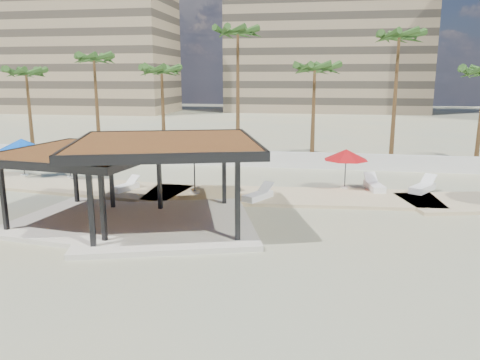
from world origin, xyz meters
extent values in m
plane|color=tan|center=(0.00, 0.00, 0.00)|extent=(200.00, 200.00, 0.00)
cube|color=#C6B284|center=(-12.00, 7.50, 0.06)|extent=(16.40, 6.19, 0.24)
cube|color=#C6B284|center=(2.00, 7.00, 0.06)|extent=(16.24, 5.11, 0.24)
cube|color=silver|center=(0.00, 16.00, 0.60)|extent=(56.00, 0.30, 1.20)
cube|color=#937F60|center=(-42.00, 68.00, 15.00)|extent=(34.00, 16.00, 30.00)
cube|color=#847259|center=(4.00, 78.00, 14.00)|extent=(38.00, 16.00, 28.00)
cube|color=beige|center=(-2.99, 1.02, 0.11)|extent=(9.24, 9.24, 0.22)
cube|color=black|center=(-4.83, -2.48, 1.90)|extent=(0.25, 0.25, 3.36)
cube|color=black|center=(-6.49, 2.87, 1.90)|extent=(0.25, 0.25, 3.36)
cube|color=black|center=(0.51, -0.82, 1.90)|extent=(0.25, 0.25, 3.36)
cube|color=black|center=(-1.15, 4.52, 1.90)|extent=(0.25, 0.25, 3.36)
cube|color=brown|center=(-2.99, 1.02, 3.74)|extent=(9.52, 9.52, 0.31)
cube|color=black|center=(-1.86, -2.61, 3.74)|extent=(7.41, 2.42, 0.38)
cube|color=black|center=(-4.12, 4.66, 3.74)|extent=(7.41, 2.42, 0.38)
cube|color=black|center=(-6.62, -0.10, 3.74)|extent=(2.42, 7.41, 0.38)
cube|color=black|center=(0.64, 2.15, 3.74)|extent=(2.42, 7.41, 0.38)
cube|color=beige|center=(-6.78, 0.92, 0.10)|extent=(7.17, 7.17, 0.19)
cube|color=black|center=(-9.49, -1.16, 1.65)|extent=(0.20, 0.20, 2.90)
cube|color=black|center=(-8.86, 3.64, 1.65)|extent=(0.20, 0.20, 2.90)
cube|color=black|center=(-4.69, -1.80, 1.65)|extent=(0.20, 0.20, 2.90)
cube|color=black|center=(-4.06, 3.00, 1.65)|extent=(0.20, 0.20, 2.90)
cube|color=brown|center=(-6.78, 0.92, 3.23)|extent=(7.39, 7.39, 0.27)
cube|color=black|center=(-7.21, -2.34, 3.23)|extent=(6.64, 0.99, 0.33)
cube|color=black|center=(-6.34, 4.18, 3.23)|extent=(6.64, 0.99, 0.33)
cube|color=black|center=(-10.04, 1.35, 3.23)|extent=(0.99, 6.64, 0.33)
cube|color=black|center=(-3.51, 0.49, 3.23)|extent=(0.99, 6.64, 0.33)
cylinder|color=beige|center=(-15.68, 9.20, 0.24)|extent=(0.48, 0.48, 0.12)
cylinder|color=#262628|center=(-15.68, 9.20, 1.34)|extent=(0.07, 0.07, 2.31)
cone|color=#0748BB|center=(-15.68, 9.20, 2.33)|extent=(3.67, 3.67, 0.67)
cylinder|color=beige|center=(-3.27, 6.58, 0.25)|extent=(0.56, 0.56, 0.13)
cylinder|color=#262628|center=(-3.27, 6.58, 1.51)|extent=(0.08, 0.08, 2.67)
cone|color=orange|center=(-3.27, 6.58, 2.66)|extent=(3.49, 3.49, 0.78)
cylinder|color=beige|center=(5.13, 9.20, 0.23)|extent=(0.45, 0.45, 0.11)
cylinder|color=#262628|center=(5.13, 9.20, 1.26)|extent=(0.06, 0.06, 2.16)
cone|color=#9E0D10|center=(5.13, 9.20, 2.19)|extent=(3.35, 3.35, 0.63)
cylinder|color=beige|center=(-12.37, 9.20, 0.23)|extent=(0.45, 0.45, 0.11)
cylinder|color=#262628|center=(-12.37, 9.20, 1.26)|extent=(0.06, 0.06, 2.17)
cone|color=#0748BB|center=(-12.37, 9.20, 2.19)|extent=(3.18, 3.18, 0.63)
cube|color=white|center=(-7.45, 6.54, 0.31)|extent=(1.20, 1.94, 0.26)
cube|color=white|center=(-7.45, 6.54, 0.46)|extent=(1.20, 1.94, 0.05)
cube|color=white|center=(-7.22, 7.21, 0.68)|extent=(0.78, 0.79, 0.46)
cube|color=white|center=(0.43, 5.80, 0.32)|extent=(1.53, 2.06, 0.28)
cube|color=white|center=(0.43, 5.80, 0.48)|extent=(1.53, 2.06, 0.06)
cube|color=white|center=(0.79, 6.48, 0.72)|extent=(0.89, 0.90, 0.50)
cube|color=white|center=(6.83, 9.20, 0.33)|extent=(1.13, 2.18, 0.29)
cube|color=white|center=(6.83, 9.20, 0.50)|extent=(1.13, 2.18, 0.06)
cube|color=white|center=(6.67, 9.99, 0.75)|extent=(0.82, 0.84, 0.53)
cube|color=white|center=(9.50, 9.20, 0.33)|extent=(1.79, 2.20, 0.30)
cube|color=white|center=(9.50, 9.20, 0.51)|extent=(1.79, 2.20, 0.06)
cube|color=white|center=(9.95, 9.90, 0.77)|extent=(0.99, 1.00, 0.54)
cone|color=brown|center=(-21.00, 18.30, 3.60)|extent=(0.36, 0.36, 7.20)
ellipsoid|color=#274C1B|center=(-21.00, 18.30, 6.95)|extent=(3.00, 3.00, 1.80)
cone|color=brown|center=(-15.00, 18.70, 4.15)|extent=(0.36, 0.36, 8.30)
ellipsoid|color=#274C1B|center=(-15.00, 18.70, 8.05)|extent=(3.00, 3.00, 1.80)
cone|color=brown|center=(-9.00, 18.10, 3.66)|extent=(0.36, 0.36, 7.32)
ellipsoid|color=#274C1B|center=(-9.00, 18.10, 7.07)|extent=(3.00, 3.00, 1.80)
cone|color=brown|center=(-3.00, 18.90, 5.11)|extent=(0.36, 0.36, 10.23)
ellipsoid|color=#274C1B|center=(-3.00, 18.90, 9.98)|extent=(3.00, 3.00, 1.80)
cone|color=brown|center=(3.00, 18.40, 3.73)|extent=(0.36, 0.36, 7.46)
ellipsoid|color=#274C1B|center=(3.00, 18.40, 7.21)|extent=(3.00, 3.00, 1.80)
cone|color=brown|center=(9.00, 18.60, 4.85)|extent=(0.36, 0.36, 9.71)
ellipsoid|color=#274C1B|center=(9.00, 18.60, 9.46)|extent=(3.00, 3.00, 1.80)
cone|color=brown|center=(15.00, 18.20, 3.58)|extent=(0.36, 0.36, 7.16)
camera|label=1|loc=(3.65, -18.29, 6.54)|focal=35.00mm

